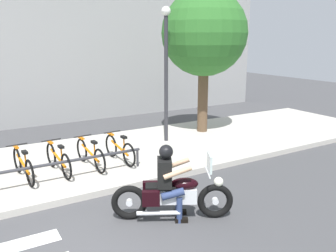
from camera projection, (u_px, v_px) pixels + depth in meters
name	position (u px, v px, depth m)	size (l,w,h in m)	color
sidewalk	(26.00, 172.00, 8.94)	(24.00, 4.40, 0.15)	#B7B2A8
motorcycle	(173.00, 195.00, 6.67)	(2.08, 1.20, 1.27)	black
rider	(169.00, 177.00, 6.58)	(0.77, 0.71, 1.46)	black
bicycle_4	(23.00, 165.00, 8.18)	(0.48, 1.68, 0.75)	black
bicycle_5	(58.00, 159.00, 8.57)	(0.48, 1.67, 0.75)	black
bicycle_6	(90.00, 154.00, 8.97)	(0.48, 1.69, 0.74)	black
bicycle_7	(120.00, 149.00, 9.36)	(0.48, 1.60, 0.75)	black
bike_rack	(7.00, 173.00, 7.50)	(6.18, 0.07, 0.49)	#333338
street_lamp	(166.00, 64.00, 10.81)	(0.28, 0.28, 4.25)	#2D2D33
tree_near_rack	(204.00, 34.00, 11.77)	(2.85, 2.85, 4.92)	brown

